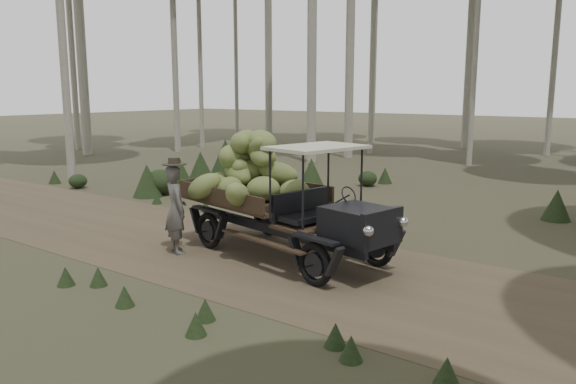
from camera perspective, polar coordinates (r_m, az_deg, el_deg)
name	(u,v)px	position (r m, az deg, el deg)	size (l,w,h in m)	color
ground	(236,253)	(10.37, -5.28, -6.20)	(120.00, 120.00, 0.00)	#473D2B
dirt_track	(236,253)	(10.37, -5.28, -6.18)	(70.00, 4.00, 0.01)	brown
banana_truck	(264,181)	(10.23, -2.44, 1.14)	(4.65, 2.47, 2.28)	black
farmer	(176,208)	(10.35, -11.33, -1.64)	(0.70, 0.60, 1.76)	#524F4B
undergrowth	(245,220)	(10.74, -4.41, -2.85)	(19.43, 21.57, 1.37)	#233319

